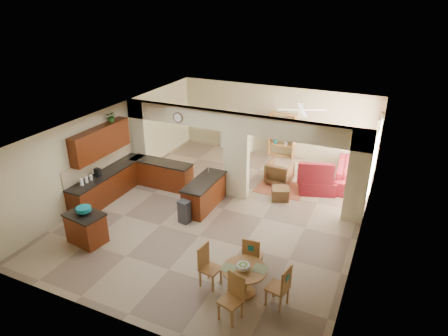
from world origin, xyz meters
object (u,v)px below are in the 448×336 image
at_px(dining_table, 244,276).
at_px(sofa, 352,174).
at_px(armchair, 280,172).
at_px(kitchen_island, 86,228).

xyz_separation_m(dining_table, sofa, (1.33, 6.69, -0.10)).
distance_m(dining_table, armchair, 5.79).
distance_m(sofa, armchair, 2.50).
bearing_deg(kitchen_island, dining_table, 7.39).
bearing_deg(sofa, dining_table, 163.61).
distance_m(kitchen_island, sofa, 8.84).
height_order(sofa, armchair, armchair).
relative_size(kitchen_island, dining_table, 1.09).
relative_size(dining_table, armchair, 1.17).
height_order(dining_table, armchair, armchair).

